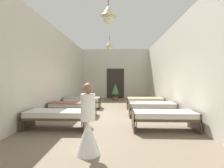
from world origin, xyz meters
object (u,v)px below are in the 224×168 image
bed_left_row_1 (73,105)px  potted_plant (115,91)px  bed_right_row_2 (145,100)px  nurse_near_aisle (88,129)px  bed_right_row_1 (152,106)px  bed_left_row_0 (57,115)px  bed_left_row_2 (82,100)px  bed_right_row_0 (164,116)px

bed_left_row_1 → potted_plant: potted_plant is taller
bed_right_row_2 → nurse_near_aisle: (-2.01, -5.57, 0.09)m
bed_right_row_1 → nurse_near_aisle: bearing=-118.7°
bed_left_row_1 → nurse_near_aisle: size_ratio=1.28×
bed_left_row_0 → bed_left_row_2: same height
bed_left_row_0 → bed_left_row_2: (0.00, 3.80, 0.00)m
bed_left_row_2 → nurse_near_aisle: nurse_near_aisle is taller
bed_right_row_0 → potted_plant: bearing=103.0°
bed_left_row_2 → bed_right_row_0: bearing=-48.9°
bed_right_row_1 → bed_left_row_1: bearing=180.0°
bed_right_row_0 → bed_left_row_2: same height
bed_right_row_1 → bed_left_row_0: bearing=-150.2°
nurse_near_aisle → bed_right_row_1: bearing=-95.2°
bed_left_row_0 → bed_right_row_0: 3.31m
nurse_near_aisle → bed_left_row_0: bearing=-30.0°
bed_left_row_1 → bed_left_row_2: 1.90m
nurse_near_aisle → bed_left_row_2: bearing=-53.3°
bed_left_row_2 → nurse_near_aisle: bearing=-76.8°
bed_right_row_1 → nurse_near_aisle: (-2.01, -3.67, 0.09)m
bed_right_row_0 → bed_left_row_2: 5.04m
bed_right_row_2 → potted_plant: (-1.63, 3.27, 0.29)m
nurse_near_aisle → potted_plant: (0.38, 8.84, 0.20)m
bed_right_row_1 → potted_plant: size_ratio=1.52×
bed_left_row_0 → bed_left_row_1: 1.90m
bed_left_row_0 → nurse_near_aisle: (1.31, -1.77, 0.09)m
bed_left_row_0 → potted_plant: size_ratio=1.52×
bed_left_row_0 → bed_right_row_1: bearing=29.8°
bed_left_row_1 → bed_left_row_2: same height
bed_left_row_0 → bed_right_row_2: bearing=48.9°
bed_left_row_0 → potted_plant: bearing=76.6°
bed_right_row_1 → nurse_near_aisle: nurse_near_aisle is taller
nurse_near_aisle → bed_left_row_1: bearing=-46.9°
bed_left_row_2 → bed_left_row_0: bearing=-90.0°
bed_right_row_2 → bed_right_row_0: bearing=-90.0°
bed_right_row_0 → bed_right_row_2: same height
bed_right_row_0 → bed_right_row_1: 1.90m
bed_left_row_0 → bed_right_row_0: same height
bed_right_row_0 → bed_right_row_1: (0.00, 1.90, 0.00)m
bed_left_row_1 → bed_right_row_1: bearing=0.0°
bed_right_row_0 → potted_plant: 7.27m
bed_right_row_0 → bed_left_row_0: bearing=180.0°
bed_left_row_1 → bed_left_row_2: bearing=90.0°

